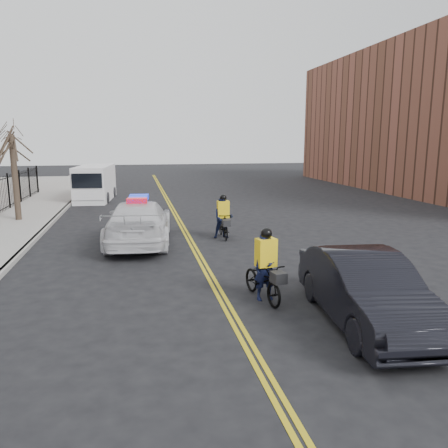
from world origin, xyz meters
TOP-DOWN VIEW (x-y plane):
  - ground at (0.00, 0.00)m, footprint 120.00×120.00m
  - center_line_left at (-0.08, 8.00)m, footprint 0.10×60.00m
  - center_line_right at (0.08, 8.00)m, footprint 0.10×60.00m
  - sidewalk at (-7.50, 8.00)m, footprint 3.00×60.00m
  - curb at (-6.00, 8.00)m, footprint 0.20×60.00m
  - street_tree at (-7.60, 10.00)m, footprint 3.20×3.20m
  - police_cruiser at (-1.95, 4.45)m, footprint 2.80×5.89m
  - dark_sedan at (2.72, -4.07)m, footprint 2.05×4.82m
  - cargo_van at (-4.64, 17.43)m, footprint 2.43×5.53m
  - cyclist_near at (1.05, -2.25)m, footprint 0.98×1.94m
  - cyclist_far at (1.38, 4.74)m, footprint 0.80×1.76m

SIDE VIEW (x-z plane):
  - ground at x=0.00m, z-range 0.00..0.00m
  - center_line_left at x=-0.08m, z-range 0.00..0.01m
  - center_line_right at x=0.08m, z-range 0.00..0.01m
  - sidewalk at x=-7.50m, z-range 0.00..0.15m
  - curb at x=-6.00m, z-range 0.00..0.15m
  - cyclist_near at x=1.05m, z-range -0.28..1.54m
  - cyclist_far at x=1.38m, z-range -0.19..1.59m
  - dark_sedan at x=2.72m, z-range 0.00..1.54m
  - police_cruiser at x=-1.95m, z-range -0.07..1.74m
  - cargo_van at x=-4.64m, z-range -0.03..2.23m
  - street_tree at x=-7.60m, z-range 1.13..5.93m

